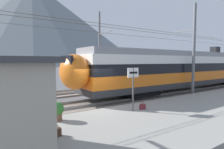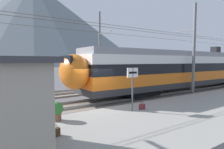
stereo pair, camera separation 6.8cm
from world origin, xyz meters
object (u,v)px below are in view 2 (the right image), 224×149
train_near_platform (192,68)px  passenger_walking (23,114)px  handbag_beside_passenger (55,132)px  handbag_near_sign (142,107)px  catenary_mast_far_side (100,48)px  platform_sign (133,79)px  potted_plant_platform_edge (56,110)px  catenary_mast_mid (192,49)px

train_near_platform → passenger_walking: size_ratio=15.64×
passenger_walking → handbag_beside_passenger: (1.00, -0.06, -0.80)m
handbag_near_sign → train_near_platform: bearing=20.2°
catenary_mast_far_side → handbag_near_sign: size_ratio=118.02×
platform_sign → passenger_walking: bearing=-168.9°
handbag_beside_passenger → potted_plant_platform_edge: potted_plant_platform_edge is taller
platform_sign → potted_plant_platform_edge: size_ratio=2.71×
handbag_near_sign → potted_plant_platform_edge: potted_plant_platform_edge is taller
handbag_beside_passenger → potted_plant_platform_edge: size_ratio=0.50×
catenary_mast_mid → platform_sign: size_ratio=21.25×
train_near_platform → potted_plant_platform_edge: 14.95m
catenary_mast_mid → potted_plant_platform_edge: bearing=-173.9°
catenary_mast_far_side → potted_plant_platform_edge: (-8.11, -10.09, -3.55)m
handbag_near_sign → passenger_walking: bearing=-170.7°
catenary_mast_mid → handbag_beside_passenger: catenary_mast_mid is taller
handbag_near_sign → potted_plant_platform_edge: bearing=171.8°
passenger_walking → potted_plant_platform_edge: passenger_walking is taller
platform_sign → passenger_walking: 5.57m
handbag_beside_passenger → platform_sign: bearing=14.3°
handbag_near_sign → potted_plant_platform_edge: size_ratio=0.49×
catenary_mast_mid → handbag_near_sign: bearing=-165.3°
catenary_mast_far_side → potted_plant_platform_edge: 13.43m
handbag_beside_passenger → potted_plant_platform_edge: 1.83m
train_near_platform → platform_sign: bearing=-161.2°
train_near_platform → potted_plant_platform_edge: train_near_platform is taller
train_near_platform → handbag_near_sign: (-10.07, -3.71, -1.74)m
catenary_mast_mid → handbag_near_sign: catenary_mast_mid is taller
passenger_walking → handbag_near_sign: bearing=9.3°
platform_sign → potted_plant_platform_edge: (-3.86, 0.58, -1.19)m
catenary_mast_mid → potted_plant_platform_edge: catenary_mast_mid is taller
catenary_mast_far_side → handbag_beside_passenger: 15.15m
platform_sign → handbag_beside_passenger: (-4.43, -1.13, -1.52)m
catenary_mast_far_side → platform_sign: (-4.25, -10.67, -2.36)m
train_near_platform → handbag_near_sign: train_near_platform is taller
train_near_platform → catenary_mast_mid: 3.72m
potted_plant_platform_edge → passenger_walking: bearing=-133.5°
train_near_platform → catenary_mast_mid: (-2.73, -1.79, 1.77)m
catenary_mast_mid → handbag_near_sign: size_ratio=118.02×
catenary_mast_far_side → potted_plant_platform_edge: bearing=-128.8°
passenger_walking → train_near_platform: bearing=16.3°
train_near_platform → catenary_mast_mid: catenary_mast_mid is taller
potted_plant_platform_edge → train_near_platform: bearing=11.9°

